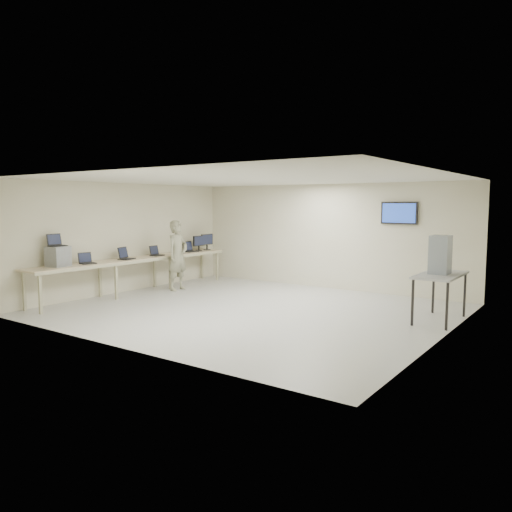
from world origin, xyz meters
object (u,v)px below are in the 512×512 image
Objects in this scene: workbench at (137,261)px; equipment_box at (58,256)px; soldier at (178,255)px; side_table at (440,278)px.

equipment_box is at bearing -91.65° from workbench.
soldier reaches higher than workbench.
workbench is 2.20m from equipment_box.
side_table is (7.19, 1.29, 0.03)m from workbench.
workbench is 3.88× the size of side_table.
soldier is at bearing -176.69° from side_table.
soldier is (0.62, 3.09, -0.20)m from equipment_box.
workbench is 3.26× the size of soldier.
equipment_box is 3.15m from soldier.
equipment_box reaches higher than workbench.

